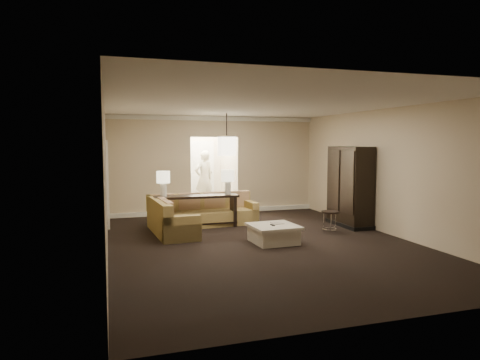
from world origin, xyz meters
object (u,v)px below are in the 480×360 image
object	(u,v)px
armoire	(350,188)
person	(204,176)
drink_table	(330,217)
console_table	(197,208)
coffee_table	(274,234)
sectional_sofa	(194,215)

from	to	relation	value
armoire	person	size ratio (longest dim) A/B	0.98
drink_table	armoire	bearing A→B (deg)	35.50
console_table	drink_table	xyz separation A→B (m)	(2.76, -1.50, -0.11)
armoire	drink_table	xyz separation A→B (m)	(-0.87, -0.62, -0.58)
coffee_table	console_table	size ratio (longest dim) A/B	0.48
armoire	drink_table	bearing A→B (deg)	-144.50
armoire	person	bearing A→B (deg)	123.48
sectional_sofa	console_table	world-z (taller)	sectional_sofa
console_table	person	size ratio (longest dim) A/B	1.02
coffee_table	person	xyz separation A→B (m)	(-0.29, 5.26, 0.80)
console_table	coffee_table	bearing A→B (deg)	-58.72
console_table	person	world-z (taller)	person
coffee_table	console_table	xyz separation A→B (m)	(-1.19, 2.00, 0.28)
sectional_sofa	armoire	size ratio (longest dim) A/B	1.39
armoire	sectional_sofa	bearing A→B (deg)	168.38
sectional_sofa	armoire	bearing A→B (deg)	-15.77
coffee_table	person	size ratio (longest dim) A/B	0.49
console_table	armoire	bearing A→B (deg)	-12.99
drink_table	coffee_table	bearing A→B (deg)	-162.16
console_table	person	xyz separation A→B (m)	(0.91, 3.26, 0.53)
armoire	person	world-z (taller)	person
coffee_table	console_table	world-z (taller)	console_table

